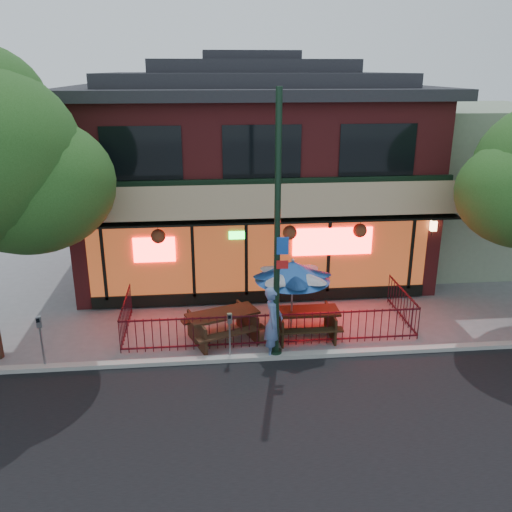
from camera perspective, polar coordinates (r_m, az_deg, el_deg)
The scene contains 12 objects.
ground at distance 15.27m, azimuth 1.88°, elevation -9.78°, with size 80.00×80.00×0.00m, color gray.
curb at distance 14.81m, azimuth 2.13°, elevation -10.51°, with size 80.00×0.25×0.12m, color #999993.
restaurant_building at distance 20.70m, azimuth -0.59°, elevation 10.07°, with size 12.96×9.49×8.05m.
neighbor_building at distance 23.98m, azimuth 21.43°, elevation 7.28°, with size 6.00×7.00×6.00m, color gray.
patio_fence at distance 15.42m, azimuth 1.66°, elevation -6.83°, with size 8.44×2.62×1.00m.
street_light at distance 13.65m, azimuth 2.25°, elevation 1.05°, with size 0.43×0.32×7.00m.
picnic_table_left at distance 15.53m, azimuth -3.54°, elevation -6.95°, with size 2.41×2.14×0.86m.
picnic_table_right at distance 15.79m, azimuth 5.20°, elevation -6.64°, with size 1.93×1.48×0.82m.
patio_umbrella at distance 15.12m, azimuth 3.87°, elevation -1.54°, with size 2.11×2.11×2.41m.
pedestrian at distance 14.49m, azimuth 1.86°, elevation -6.98°, with size 0.73×0.48×2.01m, color #516AA2.
parking_meter_near at distance 14.40m, azimuth -2.79°, elevation -7.63°, with size 0.13×0.12×1.33m.
parking_meter_far at distance 14.96m, azimuth -21.75°, elevation -7.59°, with size 0.16×0.14×1.48m.
Camera 1 is at (-1.81, -13.25, 7.37)m, focal length 38.00 mm.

